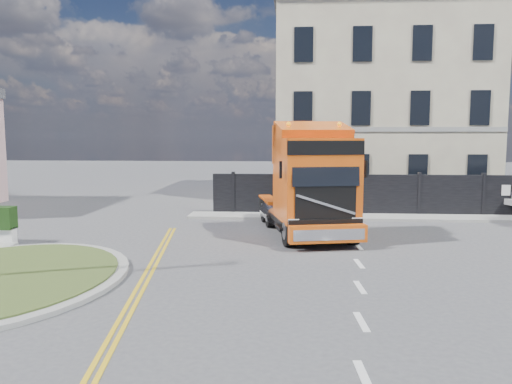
{
  "coord_description": "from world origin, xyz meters",
  "views": [
    {
      "loc": [
        0.92,
        -15.37,
        3.87
      ],
      "look_at": [
        -0.42,
        2.85,
        1.8
      ],
      "focal_mm": 35.0,
      "sensor_mm": 36.0,
      "label": 1
    }
  ],
  "objects": [
    {
      "name": "hoarding_fence",
      "position": [
        6.55,
        9.0,
        1.0
      ],
      "size": [
        18.8,
        0.25,
        2.0
      ],
      "color": "black",
      "rests_on": "ground"
    },
    {
      "name": "truck",
      "position": [
        1.61,
        3.57,
        1.91
      ],
      "size": [
        4.09,
        7.51,
        4.26
      ],
      "rotation": [
        0.0,
        0.0,
        0.21
      ],
      "color": "black",
      "rests_on": "ground"
    },
    {
      "name": "pavement_far",
      "position": [
        6.0,
        8.1,
        0.06
      ],
      "size": [
        20.0,
        1.6,
        0.12
      ],
      "primitive_type": "cube",
      "color": "gray",
      "rests_on": "ground"
    },
    {
      "name": "ground",
      "position": [
        0.0,
        0.0,
        0.0
      ],
      "size": [
        120.0,
        120.0,
        0.0
      ],
      "primitive_type": "plane",
      "color": "#424244",
      "rests_on": "ground"
    },
    {
      "name": "georgian_building",
      "position": [
        6.0,
        16.5,
        5.77
      ],
      "size": [
        12.3,
        10.3,
        12.8
      ],
      "color": "beige",
      "rests_on": "ground"
    }
  ]
}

